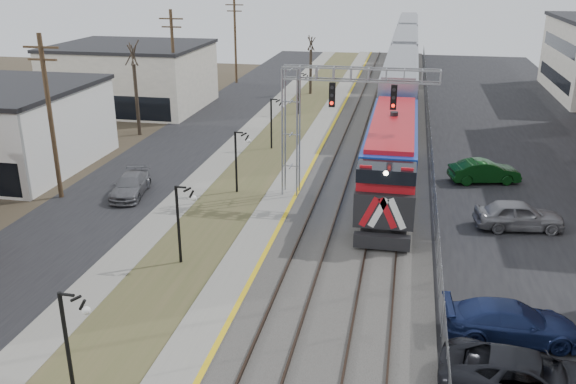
# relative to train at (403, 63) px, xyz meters

# --- Properties ---
(street_west) EXTENTS (7.00, 120.00, 0.04)m
(street_west) POSITION_rel_train_xyz_m (-17.00, -30.31, -2.90)
(street_west) COLOR black
(street_west) RESTS_ON ground
(sidewalk) EXTENTS (2.00, 120.00, 0.08)m
(sidewalk) POSITION_rel_train_xyz_m (-12.50, -30.31, -2.88)
(sidewalk) COLOR gray
(sidewalk) RESTS_ON ground
(grass_median) EXTENTS (4.00, 120.00, 0.06)m
(grass_median) POSITION_rel_train_xyz_m (-9.50, -30.31, -2.89)
(grass_median) COLOR #474C28
(grass_median) RESTS_ON ground
(platform) EXTENTS (2.00, 120.00, 0.24)m
(platform) POSITION_rel_train_xyz_m (-6.50, -30.31, -2.80)
(platform) COLOR gray
(platform) RESTS_ON ground
(ballast_bed) EXTENTS (8.00, 120.00, 0.20)m
(ballast_bed) POSITION_rel_train_xyz_m (-1.50, -30.31, -2.82)
(ballast_bed) COLOR #595651
(ballast_bed) RESTS_ON ground
(parking_lot) EXTENTS (16.00, 120.00, 0.04)m
(parking_lot) POSITION_rel_train_xyz_m (10.50, -30.31, -2.90)
(parking_lot) COLOR black
(parking_lot) RESTS_ON ground
(platform_edge) EXTENTS (0.24, 120.00, 0.01)m
(platform_edge) POSITION_rel_train_xyz_m (-5.62, -30.31, -2.67)
(platform_edge) COLOR gold
(platform_edge) RESTS_ON platform
(track_near) EXTENTS (1.58, 120.00, 0.15)m
(track_near) POSITION_rel_train_xyz_m (-3.50, -30.31, -2.64)
(track_near) COLOR #2D2119
(track_near) RESTS_ON ballast_bed
(track_far) EXTENTS (1.58, 120.00, 0.15)m
(track_far) POSITION_rel_train_xyz_m (-0.00, -30.31, -2.64)
(track_far) COLOR #2D2119
(track_far) RESTS_ON ballast_bed
(train) EXTENTS (3.00, 85.85, 5.33)m
(train) POSITION_rel_train_xyz_m (0.00, 0.00, 0.00)
(train) COLOR #1438A5
(train) RESTS_ON ground
(signal_gantry) EXTENTS (9.00, 1.07, 8.15)m
(signal_gantry) POSITION_rel_train_xyz_m (-4.28, -37.32, 2.67)
(signal_gantry) COLOR gray
(signal_gantry) RESTS_ON ground
(lampposts) EXTENTS (0.14, 62.14, 4.00)m
(lampposts) POSITION_rel_train_xyz_m (-9.50, -47.03, -0.92)
(lampposts) COLOR black
(lampposts) RESTS_ON ground
(utility_poles) EXTENTS (0.28, 80.28, 10.00)m
(utility_poles) POSITION_rel_train_xyz_m (-20.00, -40.31, 2.08)
(utility_poles) COLOR #4C3823
(utility_poles) RESTS_ON ground
(fence) EXTENTS (0.04, 120.00, 1.60)m
(fence) POSITION_rel_train_xyz_m (2.70, -30.31, -2.12)
(fence) COLOR gray
(fence) RESTS_ON ground
(bare_trees) EXTENTS (12.30, 42.30, 5.95)m
(bare_trees) POSITION_rel_train_xyz_m (-18.16, -26.40, -0.22)
(bare_trees) COLOR #382D23
(bare_trees) RESTS_ON ground
(car_lot_c) EXTENTS (6.21, 3.61, 1.62)m
(car_lot_c) POSITION_rel_train_xyz_m (5.36, -54.57, -2.11)
(car_lot_c) COLOR black
(car_lot_c) RESTS_ON ground
(car_lot_d) EXTENTS (5.27, 2.43, 1.49)m
(car_lot_d) POSITION_rel_train_xyz_m (5.26, -50.94, -2.17)
(car_lot_d) COLOR #16224F
(car_lot_d) RESTS_ON ground
(car_lot_e) EXTENTS (4.91, 2.48, 1.61)m
(car_lot_e) POSITION_rel_train_xyz_m (7.16, -39.86, -2.12)
(car_lot_e) COLOR slate
(car_lot_e) RESTS_ON ground
(car_lot_f) EXTENTS (4.80, 2.63, 1.50)m
(car_lot_f) POSITION_rel_train_xyz_m (6.08, -32.31, -2.17)
(car_lot_f) COLOR #0A3610
(car_lot_f) RESTS_ON ground
(car_street_b) EXTENTS (2.56, 4.73, 1.30)m
(car_street_b) POSITION_rel_train_xyz_m (-15.85, -39.18, -2.27)
(car_street_b) COLOR slate
(car_street_b) RESTS_ON ground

